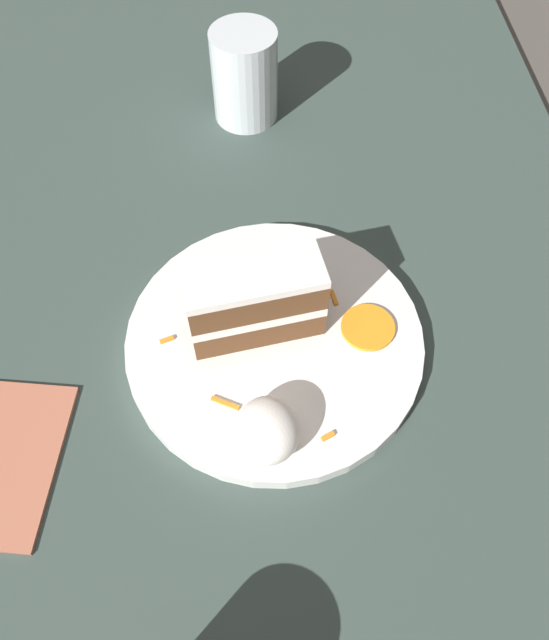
# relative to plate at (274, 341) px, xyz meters

# --- Properties ---
(ground_plane) EXTENTS (6.00, 6.00, 0.00)m
(ground_plane) POSITION_rel_plate_xyz_m (0.04, 0.05, -0.04)
(ground_plane) COLOR #4C4742
(ground_plane) RESTS_ON ground
(dining_table) EXTENTS (1.38, 0.85, 0.03)m
(dining_table) POSITION_rel_plate_xyz_m (0.04, 0.05, -0.02)
(dining_table) COLOR #384742
(dining_table) RESTS_ON ground
(plate) EXTENTS (0.28, 0.28, 0.02)m
(plate) POSITION_rel_plate_xyz_m (0.00, 0.00, 0.00)
(plate) COLOR white
(plate) RESTS_ON dining_table
(cake_slice) EXTENTS (0.07, 0.13, 0.08)m
(cake_slice) POSITION_rel_plate_xyz_m (0.01, 0.02, 0.05)
(cake_slice) COLOR brown
(cake_slice) RESTS_ON plate
(cream_dollop) EXTENTS (0.06, 0.05, 0.04)m
(cream_dollop) POSITION_rel_plate_xyz_m (-0.10, 0.01, 0.03)
(cream_dollop) COLOR white
(cream_dollop) RESTS_ON plate
(orange_garnish) EXTENTS (0.05, 0.05, 0.00)m
(orange_garnish) POSITION_rel_plate_xyz_m (0.00, -0.09, 0.01)
(orange_garnish) COLOR orange
(orange_garnish) RESTS_ON plate
(carrot_shreds_scatter) EXTENTS (0.16, 0.17, 0.00)m
(carrot_shreds_scatter) POSITION_rel_plate_xyz_m (-0.03, 0.02, 0.01)
(carrot_shreds_scatter) COLOR orange
(carrot_shreds_scatter) RESTS_ON plate
(drinking_glass) EXTENTS (0.08, 0.08, 0.11)m
(drinking_glass) POSITION_rel_plate_xyz_m (0.34, 0.01, 0.04)
(drinking_glass) COLOR silver
(drinking_glass) RESTS_ON dining_table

